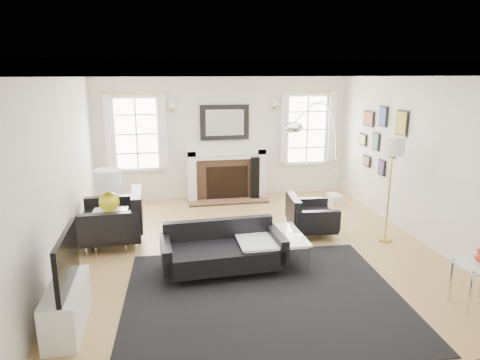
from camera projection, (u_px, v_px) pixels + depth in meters
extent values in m
plane|color=#A87E46|center=(254.00, 249.00, 6.72)|extent=(6.00, 6.00, 0.00)
cube|color=beige|center=(224.00, 134.00, 9.23)|extent=(5.50, 0.04, 2.80)
cube|color=beige|center=(335.00, 236.00, 3.52)|extent=(5.50, 0.04, 2.80)
cube|color=beige|center=(60.00, 170.00, 5.88)|extent=(0.04, 6.00, 2.80)
cube|color=beige|center=(422.00, 155.00, 6.87)|extent=(0.04, 6.00, 2.80)
cube|color=white|center=(256.00, 65.00, 6.03)|extent=(5.50, 6.00, 0.02)
cube|color=white|center=(256.00, 69.00, 6.04)|extent=(5.50, 6.00, 0.12)
cube|color=white|center=(192.00, 176.00, 9.12)|extent=(0.18, 0.38, 1.10)
cube|color=white|center=(260.00, 173.00, 9.39)|extent=(0.18, 0.38, 1.10)
cube|color=white|center=(226.00, 151.00, 9.13)|extent=(1.70, 0.38, 0.12)
cube|color=white|center=(226.00, 156.00, 9.15)|extent=(1.50, 0.34, 0.10)
cube|color=brown|center=(226.00, 178.00, 9.30)|extent=(1.30, 0.30, 0.90)
cube|color=black|center=(227.00, 183.00, 9.22)|extent=(0.90, 0.10, 0.76)
cube|color=brown|center=(228.00, 201.00, 9.15)|extent=(1.70, 0.50, 0.04)
cube|color=black|center=(225.00, 122.00, 9.13)|extent=(1.05, 0.06, 0.75)
cube|color=white|center=(225.00, 123.00, 9.10)|extent=(0.82, 0.02, 0.55)
cube|color=white|center=(137.00, 134.00, 8.86)|extent=(1.00, 0.05, 1.60)
cube|color=white|center=(136.00, 134.00, 8.83)|extent=(0.84, 0.02, 1.44)
cube|color=white|center=(108.00, 133.00, 8.65)|extent=(0.14, 0.05, 1.55)
cube|color=white|center=(163.00, 132.00, 8.85)|extent=(0.14, 0.05, 1.55)
cube|color=white|center=(307.00, 130.00, 9.52)|extent=(1.00, 0.05, 1.60)
cube|color=white|center=(307.00, 130.00, 9.50)|extent=(0.84, 0.02, 1.44)
cube|color=white|center=(284.00, 128.00, 9.32)|extent=(0.14, 0.05, 1.55)
cube|color=white|center=(332.00, 127.00, 9.52)|extent=(0.14, 0.05, 1.55)
cube|color=black|center=(402.00, 123.00, 7.33)|extent=(0.03, 0.34, 0.44)
cube|color=gold|center=(401.00, 123.00, 7.32)|extent=(0.01, 0.29, 0.39)
cube|color=black|center=(383.00, 116.00, 7.93)|extent=(0.03, 0.28, 0.38)
cube|color=#39579D|center=(382.00, 116.00, 7.93)|extent=(0.01, 0.23, 0.33)
cube|color=black|center=(369.00, 119.00, 8.48)|extent=(0.03, 0.40, 0.30)
cube|color=#B34937|center=(368.00, 119.00, 8.48)|extent=(0.01, 0.35, 0.25)
cube|color=black|center=(390.00, 149.00, 7.74)|extent=(0.03, 0.30, 0.30)
cube|color=olive|center=(390.00, 149.00, 7.73)|extent=(0.01, 0.25, 0.25)
cube|color=black|center=(376.00, 141.00, 8.25)|extent=(0.03, 0.26, 0.34)
cube|color=#4B7D5D|center=(375.00, 141.00, 8.24)|extent=(0.01, 0.21, 0.29)
cube|color=black|center=(363.00, 139.00, 8.78)|extent=(0.03, 0.32, 0.24)
cube|color=#C8CB57|center=(362.00, 140.00, 8.78)|extent=(0.01, 0.27, 0.19)
cube|color=black|center=(382.00, 167.00, 8.07)|extent=(0.03, 0.24, 0.30)
cube|color=#543870|center=(381.00, 167.00, 8.07)|extent=(0.01, 0.19, 0.25)
cube|color=black|center=(367.00, 161.00, 8.64)|extent=(0.03, 0.28, 0.22)
cube|color=#9B5A76|center=(366.00, 161.00, 8.64)|extent=(0.01, 0.23, 0.17)
cube|color=white|center=(67.00, 307.00, 4.60)|extent=(0.35, 1.00, 0.50)
cube|color=black|center=(66.00, 260.00, 4.47)|extent=(0.05, 1.00, 0.58)
cube|color=black|center=(263.00, 297.00, 5.29)|extent=(3.53, 3.00, 0.01)
cube|color=black|center=(223.00, 255.00, 5.90)|extent=(1.62, 0.81, 0.26)
cube|color=black|center=(219.00, 233.00, 6.17)|extent=(1.59, 0.19, 0.44)
cube|color=black|center=(166.00, 254.00, 5.71)|extent=(0.15, 0.75, 0.33)
cube|color=black|center=(277.00, 243.00, 6.05)|extent=(0.15, 0.75, 0.33)
cube|color=black|center=(112.00, 225.00, 6.84)|extent=(0.94, 0.94, 0.34)
cube|color=black|center=(137.00, 209.00, 6.86)|extent=(0.18, 0.92, 0.57)
cube|color=black|center=(113.00, 208.00, 7.24)|extent=(0.92, 0.16, 0.43)
cube|color=black|center=(109.00, 227.00, 6.38)|extent=(0.92, 0.16, 0.43)
cube|color=black|center=(312.00, 220.00, 7.28)|extent=(0.79, 0.79, 0.27)
cube|color=black|center=(293.00, 209.00, 7.20)|extent=(0.19, 0.74, 0.45)
cube|color=black|center=(318.00, 221.00, 6.90)|extent=(0.73, 0.18, 0.35)
cube|color=black|center=(307.00, 207.00, 7.60)|extent=(0.73, 0.18, 0.35)
cube|color=silver|center=(269.00, 236.00, 6.14)|extent=(0.96, 0.96, 0.02)
cylinder|color=silver|center=(245.00, 265.00, 5.69)|extent=(0.04, 0.04, 0.43)
cylinder|color=silver|center=(309.00, 260.00, 5.85)|extent=(0.04, 0.04, 0.43)
cylinder|color=silver|center=(234.00, 240.00, 6.53)|extent=(0.04, 0.04, 0.43)
cylinder|color=silver|center=(290.00, 236.00, 6.69)|extent=(0.04, 0.04, 0.43)
cube|color=silver|center=(110.00, 212.00, 6.68)|extent=(0.53, 0.53, 0.02)
cylinder|color=silver|center=(95.00, 235.00, 6.50)|extent=(0.04, 0.04, 0.58)
cylinder|color=silver|center=(125.00, 233.00, 6.58)|extent=(0.04, 0.04, 0.58)
cylinder|color=silver|center=(98.00, 225.00, 6.93)|extent=(0.04, 0.04, 0.58)
cylinder|color=silver|center=(127.00, 223.00, 7.01)|extent=(0.04, 0.04, 0.58)
cube|color=silver|center=(479.00, 265.00, 4.96)|extent=(0.49, 0.42, 0.02)
cylinder|color=silver|center=(470.00, 294.00, 4.83)|extent=(0.04, 0.04, 0.54)
cylinder|color=silver|center=(451.00, 280.00, 5.15)|extent=(0.04, 0.04, 0.54)
sphere|color=yellow|center=(109.00, 202.00, 6.64)|extent=(0.32, 0.32, 0.32)
cylinder|color=yellow|center=(108.00, 192.00, 6.60)|extent=(0.04, 0.04, 0.13)
cylinder|color=white|center=(107.00, 179.00, 6.55)|extent=(0.42, 0.42, 0.29)
sphere|color=red|center=(480.00, 258.00, 4.94)|extent=(0.12, 0.12, 0.12)
cube|color=white|center=(334.00, 199.00, 9.05)|extent=(0.23, 0.37, 0.19)
ellipsoid|color=silver|center=(294.00, 127.00, 7.33)|extent=(0.32, 0.32, 0.19)
cylinder|color=gold|center=(385.00, 240.00, 7.06)|extent=(0.22, 0.22, 0.03)
cylinder|color=gold|center=(389.00, 196.00, 6.87)|extent=(0.03, 0.03, 1.53)
cylinder|color=white|center=(393.00, 146.00, 6.67)|extent=(0.35, 0.35, 0.28)
cube|color=black|center=(255.00, 178.00, 9.24)|extent=(0.21, 0.21, 0.94)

